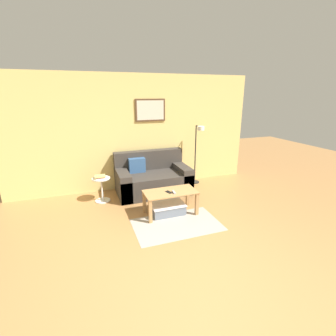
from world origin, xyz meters
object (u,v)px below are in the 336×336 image
coffee_table (170,196)px  floor_lamp (198,149)px  storage_bin (167,208)px  book_stack (100,177)px  remote_control (174,192)px  couch (152,179)px  cell_phone (169,192)px  side_table (102,187)px

coffee_table → floor_lamp: size_ratio=0.67×
coffee_table → storage_bin: bearing=136.3°
storage_bin → book_stack: (-1.09, 0.93, 0.43)m
storage_bin → floor_lamp: bearing=44.8°
remote_control → storage_bin: bearing=132.5°
coffee_table → book_stack: 1.51m
coffee_table → storage_bin: (-0.05, 0.05, -0.25)m
couch → coffee_table: (0.01, -1.12, 0.04)m
coffee_table → book_stack: size_ratio=3.92×
coffee_table → cell_phone: cell_phone is taller
coffee_table → cell_phone: (-0.04, -0.03, 0.09)m
couch → book_stack: bearing=-172.7°
floor_lamp → couch: bearing=-174.8°
book_stack → remote_control: bearing=-41.7°
couch → coffee_table: 1.12m
floor_lamp → cell_phone: floor_lamp is taller
couch → side_table: couch is taller
remote_control → side_table: bearing=144.0°
storage_bin → couch: bearing=88.1°
book_stack → cell_phone: bearing=-42.5°
coffee_table → remote_control: size_ratio=6.34×
remote_control → cell_phone: remote_control is taller
coffee_table → cell_phone: size_ratio=6.79×
storage_bin → coffee_table: bearing=-43.7°
book_stack → coffee_table: bearing=-40.6°
storage_bin → side_table: side_table is taller
couch → cell_phone: couch is taller
storage_bin → cell_phone: size_ratio=4.43×
coffee_table → cell_phone: bearing=-142.0°
coffee_table → floor_lamp: (1.14, 1.22, 0.53)m
couch → floor_lamp: size_ratio=1.11×
side_table → cell_phone: size_ratio=3.58×
side_table → remote_control: size_ratio=3.34×
coffee_table → remote_control: bearing=-61.9°
couch → book_stack: size_ratio=6.52×
couch → cell_phone: size_ratio=11.29×
couch → book_stack: 1.15m
remote_control → coffee_table: bearing=124.4°
book_stack → cell_phone: (1.10, -1.01, -0.09)m
floor_lamp → cell_phone: (-1.18, -1.25, -0.44)m
coffee_table → side_table: size_ratio=1.90×
storage_bin → floor_lamp: size_ratio=0.44×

